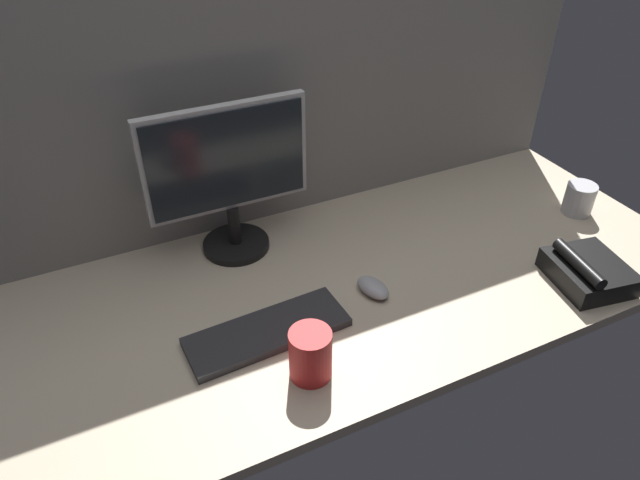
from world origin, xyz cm
name	(u,v)px	position (x,y,z in cm)	size (l,w,h in cm)	color
ground_plane	(353,279)	(0.00, 0.00, -1.50)	(180.00, 80.00, 3.00)	tan
cubicle_wall_back	(292,85)	(0.00, 37.50, 37.61)	(180.00, 5.00, 75.21)	gray
monitor	(228,174)	(-23.25, 25.13, 22.65)	(42.47, 18.00, 40.80)	black
keyboard	(267,332)	(-27.86, -10.47, 1.00)	(37.00, 13.00, 2.00)	#262628
mouse	(373,287)	(0.93, -8.23, 1.70)	(5.60, 9.60, 3.40)	#99999E
mug_red_plastic	(310,354)	(-23.78, -24.94, 5.82)	(9.00, 9.00, 11.64)	red
mug_steel	(579,199)	(73.76, -2.78, 4.64)	(8.51, 8.51, 9.28)	#B2B2B7
desk_phone	(587,271)	(51.55, -27.64, 3.19)	(19.90, 21.55, 8.80)	black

